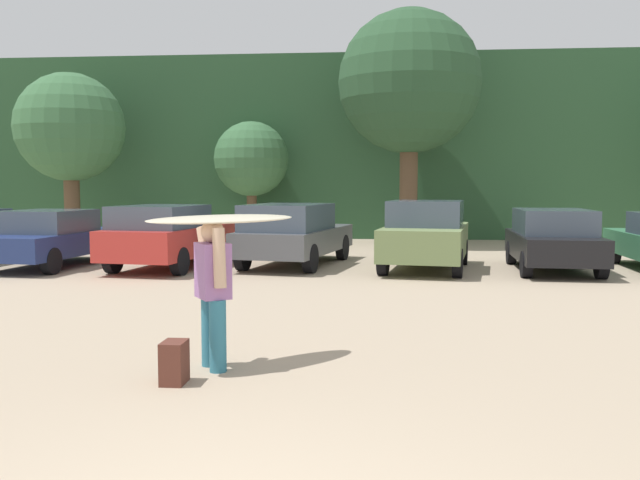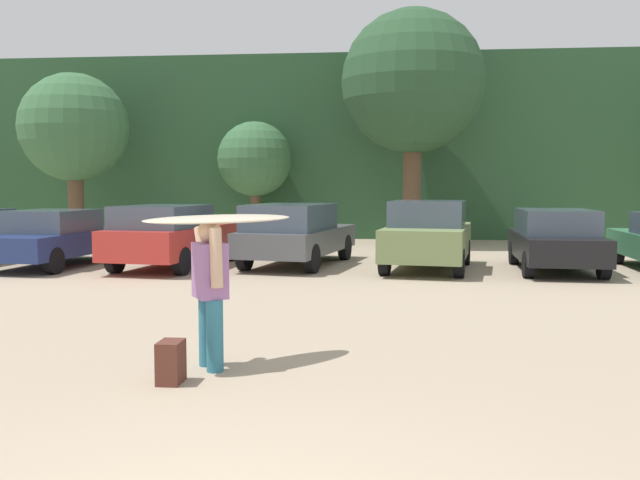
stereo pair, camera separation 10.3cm
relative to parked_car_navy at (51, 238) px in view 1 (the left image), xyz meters
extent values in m
cube|color=#284C2D|center=(7.48, 15.59, 2.77)|extent=(108.00, 12.00, 7.02)
cylinder|color=brown|center=(-2.64, 6.95, 0.49)|extent=(0.55, 0.55, 2.47)
sphere|color=#38663D|center=(-2.64, 6.95, 3.35)|extent=(3.81, 3.81, 3.81)
cylinder|color=brown|center=(3.56, 8.37, 0.18)|extent=(0.37, 0.37, 1.85)
sphere|color=#38663D|center=(3.56, 8.37, 2.27)|extent=(2.73, 2.73, 2.73)
cylinder|color=brown|center=(9.23, 7.01, 1.00)|extent=(0.61, 0.61, 3.48)
sphere|color=#284C2D|center=(9.23, 7.01, 4.78)|extent=(4.81, 4.81, 4.81)
cylinder|color=black|center=(-1.69, 1.44, -0.42)|extent=(0.29, 0.66, 0.64)
cube|color=navy|center=(0.00, 0.04, -0.14)|extent=(2.32, 4.58, 0.57)
cube|color=#3F4C5B|center=(-0.01, -0.11, 0.42)|extent=(1.94, 2.20, 0.56)
cylinder|color=black|center=(-0.70, 1.58, -0.43)|extent=(0.28, 0.65, 0.63)
cylinder|color=black|center=(1.00, 1.41, -0.43)|extent=(0.28, 0.65, 0.63)
cylinder|color=black|center=(0.71, -1.49, -0.43)|extent=(0.28, 0.65, 0.63)
cube|color=#B72D28|center=(3.12, 0.28, -0.06)|extent=(2.54, 4.95, 0.71)
cube|color=#3F4C5B|center=(3.00, -0.52, 0.57)|extent=(2.04, 2.51, 0.54)
cylinder|color=black|center=(2.50, 1.94, -0.42)|extent=(0.31, 0.68, 0.66)
cylinder|color=black|center=(4.18, 1.70, -0.42)|extent=(0.31, 0.68, 0.66)
cylinder|color=black|center=(2.06, -1.15, -0.42)|extent=(0.31, 0.68, 0.66)
cylinder|color=black|center=(3.74, -1.39, -0.42)|extent=(0.31, 0.68, 0.66)
cube|color=#4C4F54|center=(6.13, 0.94, -0.09)|extent=(2.75, 4.87, 0.60)
cube|color=#3F4C5B|center=(6.01, 0.31, 0.53)|extent=(2.21, 2.87, 0.65)
cylinder|color=black|center=(5.58, 2.59, -0.39)|extent=(0.35, 0.73, 0.70)
cylinder|color=black|center=(7.26, 2.26, -0.39)|extent=(0.35, 0.73, 0.70)
cylinder|color=black|center=(5.00, -0.38, -0.39)|extent=(0.35, 0.73, 0.70)
cylinder|color=black|center=(6.68, -0.71, -0.39)|extent=(0.35, 0.73, 0.70)
cube|color=#6B7F4C|center=(9.42, 0.24, -0.04)|extent=(2.47, 4.27, 0.75)
cube|color=#3F4C5B|center=(9.41, 0.16, 0.64)|extent=(1.99, 2.11, 0.62)
cylinder|color=black|center=(8.80, 1.69, -0.41)|extent=(0.32, 0.68, 0.66)
cylinder|color=black|center=(10.46, 1.42, -0.41)|extent=(0.32, 0.68, 0.66)
cylinder|color=black|center=(8.38, -0.94, -0.41)|extent=(0.32, 0.68, 0.66)
cylinder|color=black|center=(10.04, -1.20, -0.41)|extent=(0.32, 0.68, 0.66)
cube|color=black|center=(12.46, 0.25, -0.14)|extent=(2.01, 4.15, 0.60)
cube|color=#3F4C5B|center=(12.46, 0.25, 0.45)|extent=(1.77, 2.48, 0.59)
cylinder|color=black|center=(11.73, 1.63, -0.44)|extent=(0.25, 0.61, 0.60)
cylinder|color=black|center=(13.33, 1.54, -0.44)|extent=(0.25, 0.61, 0.60)
cylinder|color=black|center=(11.58, -1.04, -0.44)|extent=(0.25, 0.61, 0.60)
cylinder|color=black|center=(13.18, -1.14, -0.44)|extent=(0.25, 0.61, 0.60)
cylinder|color=black|center=(14.45, 2.02, -0.43)|extent=(0.24, 0.63, 0.62)
cylinder|color=teal|center=(6.55, -9.35, -0.34)|extent=(0.19, 0.19, 0.81)
cylinder|color=teal|center=(6.39, -9.10, -0.34)|extent=(0.19, 0.19, 0.81)
cube|color=#9966A5|center=(6.47, -9.22, 0.38)|extent=(0.49, 0.52, 0.62)
sphere|color=#D8AD8C|center=(6.47, -9.22, 0.83)|extent=(0.26, 0.26, 0.26)
cylinder|color=#D8AD8C|center=(6.59, -9.42, 0.55)|extent=(0.22, 0.23, 0.67)
cylinder|color=#D8AD8C|center=(6.35, -9.03, 0.55)|extent=(0.34, 0.43, 0.65)
ellipsoid|color=beige|center=(6.56, -9.07, 0.96)|extent=(1.74, 1.71, 0.12)
cube|color=#592D23|center=(6.20, -9.84, -0.52)|extent=(0.24, 0.34, 0.45)
camera|label=1|loc=(8.38, -16.86, 1.36)|focal=39.04mm
camera|label=2|loc=(8.48, -16.85, 1.36)|focal=39.04mm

